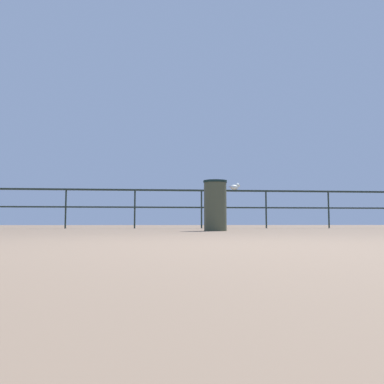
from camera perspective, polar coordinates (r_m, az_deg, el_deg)
name	(u,v)px	position (r m, az deg, el deg)	size (l,w,h in m)	color
ground_plane	(220,247)	(2.33, 4.16, -8.01)	(60.00, 60.00, 0.00)	#79624D
pier_railing	(168,200)	(10.72, -3.48, -1.14)	(20.24, 0.05, 1.08)	#212D25
seagull_on_rail	(235,187)	(10.98, 6.31, 0.75)	(0.38, 0.26, 0.19)	silver
trash_bin	(215,205)	(7.16, 3.43, -1.99)	(0.44, 0.44, 0.93)	#3F4430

